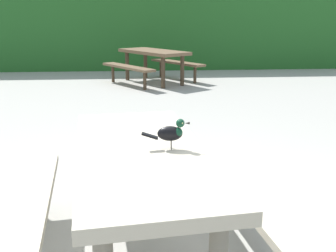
# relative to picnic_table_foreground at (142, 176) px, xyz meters

# --- Properties ---
(ground_plane) EXTENTS (60.00, 60.00, 0.00)m
(ground_plane) POSITION_rel_picnic_table_foreground_xyz_m (0.08, 0.21, -0.56)
(ground_plane) COLOR #A3A099
(hedge_wall) EXTENTS (28.00, 2.32, 2.22)m
(hedge_wall) POSITION_rel_picnic_table_foreground_xyz_m (0.08, 10.07, 0.55)
(hedge_wall) COLOR #235B23
(hedge_wall) RESTS_ON ground
(picnic_table_foreground) EXTENTS (1.87, 1.90, 0.74)m
(picnic_table_foreground) POSITION_rel_picnic_table_foreground_xyz_m (0.00, 0.00, 0.00)
(picnic_table_foreground) COLOR #B2A893
(picnic_table_foreground) RESTS_ON ground
(bird_grackle) EXTENTS (0.29, 0.08, 0.18)m
(bird_grackle) POSITION_rel_picnic_table_foreground_xyz_m (0.18, -0.03, 0.29)
(bird_grackle) COLOR black
(bird_grackle) RESTS_ON picnic_table_foreground
(picnic_table_mid_left) EXTENTS (2.35, 2.36, 0.74)m
(picnic_table_mid_left) POSITION_rel_picnic_table_foreground_xyz_m (0.37, 6.86, 0.00)
(picnic_table_mid_left) COLOR brown
(picnic_table_mid_left) RESTS_ON ground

